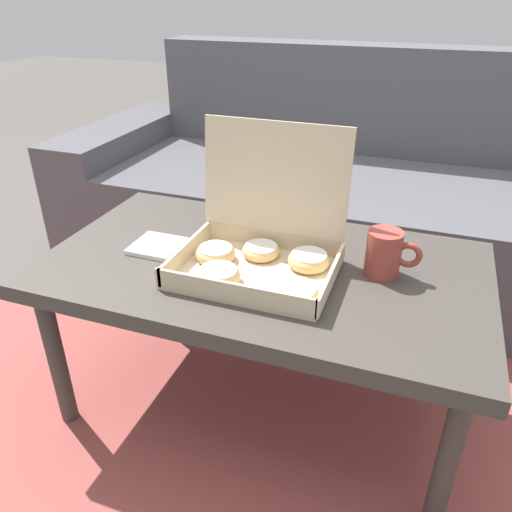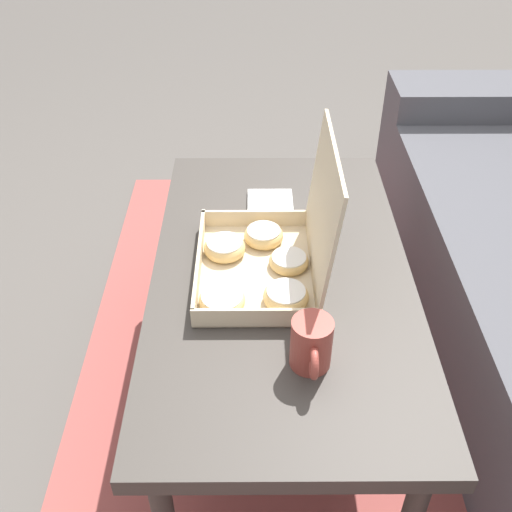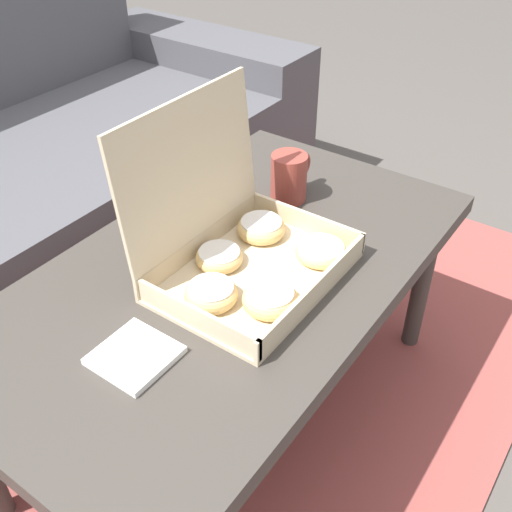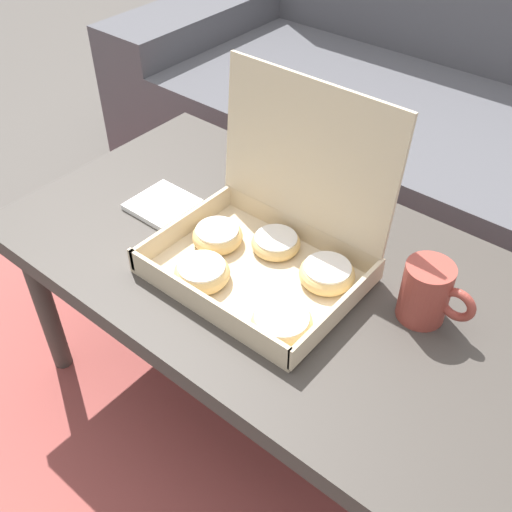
% 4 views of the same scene
% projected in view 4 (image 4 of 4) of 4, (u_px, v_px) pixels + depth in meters
% --- Properties ---
extents(ground_plane, '(12.00, 12.00, 0.00)m').
position_uv_depth(ground_plane, '(292.00, 380.00, 1.47)').
color(ground_plane, '#514C47').
extents(area_rug, '(2.30, 1.91, 0.01)m').
position_uv_depth(area_rug, '(358.00, 311.00, 1.64)').
color(area_rug, '#994742').
rests_on(area_rug, ground_plane).
extents(couch, '(2.18, 0.87, 0.84)m').
position_uv_depth(couch, '(465.00, 145.00, 1.77)').
color(couch, '#4C4C51').
rests_on(couch, ground_plane).
extents(coffee_table, '(1.07, 0.60, 0.46)m').
position_uv_depth(coffee_table, '(274.00, 276.00, 1.15)').
color(coffee_table, '#3D3833').
rests_on(coffee_table, ground_plane).
extents(pastry_box, '(0.36, 0.30, 0.32)m').
position_uv_depth(pastry_box, '(268.00, 247.00, 1.06)').
color(pastry_box, beige).
rests_on(pastry_box, coffee_table).
extents(coffee_mug, '(0.13, 0.08, 0.11)m').
position_uv_depth(coffee_mug, '(427.00, 293.00, 0.98)').
color(coffee_mug, '#993D33').
rests_on(coffee_mug, coffee_table).
extents(napkin_stack, '(0.12, 0.12, 0.01)m').
position_uv_depth(napkin_stack, '(163.00, 205.00, 1.24)').
color(napkin_stack, white).
rests_on(napkin_stack, coffee_table).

